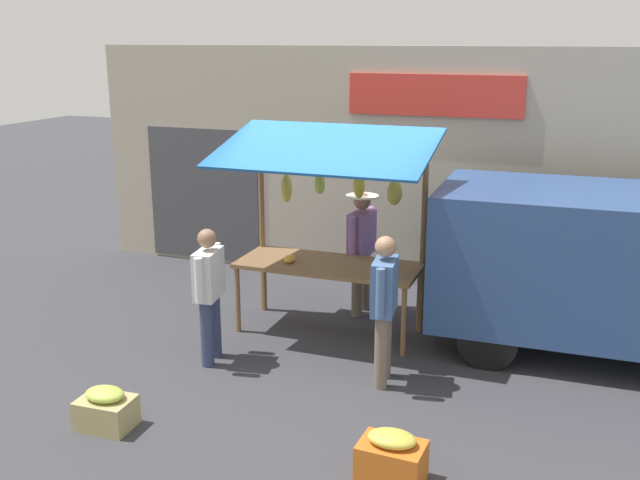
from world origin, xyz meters
TOP-DOWN VIEW (x-y plane):
  - ground_plane at (0.00, 0.00)m, footprint 40.00×40.00m
  - street_backdrop at (0.05, -2.20)m, footprint 9.00×0.30m
  - market_stall at (-0.01, -0.02)m, footprint 2.50×1.46m
  - vendor_with_sunhat at (-0.18, -0.75)m, footprint 0.42×0.69m
  - shopper_in_grey_tee at (0.94, 1.26)m, footprint 0.29×0.66m
  - shopper_in_striped_shirt at (-1.00, 1.10)m, footprint 0.28×0.68m
  - parked_van at (-3.30, -0.50)m, footprint 4.43×1.93m
  - produce_crate_near at (-1.54, 2.78)m, footprint 0.55×0.40m
  - produce_crate_side at (1.16, 2.88)m, footprint 0.51×0.39m

SIDE VIEW (x-z plane):
  - ground_plane at x=0.00m, z-range 0.00..0.00m
  - produce_crate_side at x=1.16m, z-range -0.02..0.38m
  - produce_crate_near at x=-1.54m, z-range -0.02..0.42m
  - shopper_in_grey_tee at x=0.94m, z-range 0.11..1.64m
  - shopper_in_striped_shirt at x=-1.00m, z-range 0.12..1.71m
  - vendor_with_sunhat at x=-0.18m, z-range 0.14..1.76m
  - parked_van at x=-3.30m, z-range 0.18..2.06m
  - market_stall at x=-0.01m, z-range 0.30..2.79m
  - street_backdrop at x=0.05m, z-range 0.00..3.40m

